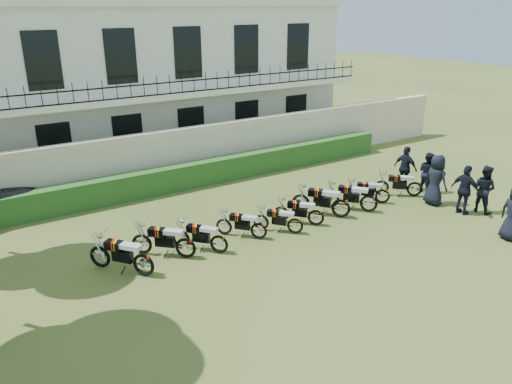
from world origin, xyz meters
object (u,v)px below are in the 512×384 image
at_px(motorcycle_3, 259,227).
at_px(motorcycle_0, 143,260).
at_px(motorcycle_7, 369,199).
at_px(motorcycle_2, 219,240).
at_px(officer_5, 405,168).
at_px(motorcycle_6, 341,204).
at_px(officer_4, 427,172).
at_px(motorcycle_9, 415,186).
at_px(officer_2, 465,190).
at_px(officer_3, 436,180).
at_px(motorcycle_5, 316,214).
at_px(officer_1, 484,189).
at_px(motorcycle_1, 185,243).
at_px(motorcycle_4, 295,222).
at_px(motorcycle_8, 383,193).

bearing_deg(motorcycle_3, motorcycle_0, 142.33).
bearing_deg(motorcycle_7, motorcycle_2, 140.31).
relative_size(motorcycle_3, officer_5, 0.76).
distance_m(motorcycle_3, officer_5, 7.57).
bearing_deg(motorcycle_6, motorcycle_3, 140.54).
bearing_deg(officer_4, motorcycle_7, 99.74).
relative_size(motorcycle_0, motorcycle_9, 1.14).
height_order(officer_2, officer_3, officer_3).
distance_m(motorcycle_2, officer_4, 9.56).
bearing_deg(motorcycle_6, motorcycle_5, 145.22).
bearing_deg(officer_5, officer_4, -153.31).
relative_size(motorcycle_3, officer_2, 0.74).
xyz_separation_m(motorcycle_7, officer_1, (3.53, -2.13, 0.37)).
bearing_deg(motorcycle_6, officer_2, -65.06).
distance_m(motorcycle_0, motorcycle_2, 2.41).
height_order(motorcycle_1, motorcycle_9, motorcycle_1).
bearing_deg(motorcycle_1, motorcycle_7, -49.35).
relative_size(motorcycle_6, officer_5, 0.98).
bearing_deg(motorcycle_3, motorcycle_7, -44.72).
xyz_separation_m(motorcycle_4, motorcycle_5, (0.99, 0.14, 0.02)).
height_order(motorcycle_1, motorcycle_2, motorcycle_1).
xyz_separation_m(motorcycle_7, motorcycle_9, (2.63, 0.18, -0.04)).
xyz_separation_m(motorcycle_7, motorcycle_8, (1.04, 0.33, -0.07)).
height_order(motorcycle_0, officer_4, officer_4).
distance_m(motorcycle_1, officer_3, 9.80).
relative_size(motorcycle_4, officer_1, 0.74).
bearing_deg(motorcycle_0, motorcycle_1, -25.49).
bearing_deg(officer_4, motorcycle_5, 96.63).
relative_size(motorcycle_1, officer_4, 0.93).
relative_size(motorcycle_4, motorcycle_5, 0.96).
distance_m(motorcycle_0, motorcycle_4, 5.17).
relative_size(motorcycle_3, officer_1, 0.77).
relative_size(motorcycle_1, motorcycle_4, 1.18).
relative_size(motorcycle_6, officer_4, 1.07).
bearing_deg(motorcycle_3, officer_1, -57.85).
bearing_deg(motorcycle_4, officer_4, -39.55).
xyz_separation_m(motorcycle_0, motorcycle_9, (11.13, 0.16, -0.06)).
relative_size(motorcycle_1, motorcycle_5, 1.13).
relative_size(motorcycle_4, motorcycle_8, 0.98).
xyz_separation_m(motorcycle_0, officer_5, (11.47, 0.99, 0.37)).
bearing_deg(motorcycle_2, motorcycle_6, -39.46).
distance_m(officer_1, officer_3, 1.67).
bearing_deg(officer_1, motorcycle_4, 66.41).
distance_m(motorcycle_7, officer_3, 2.78).
xyz_separation_m(motorcycle_0, motorcycle_4, (5.17, -0.06, -0.10)).
bearing_deg(motorcycle_1, officer_3, -52.79).
bearing_deg(motorcycle_5, motorcycle_9, -41.83).
distance_m(motorcycle_9, officer_1, 2.51).
bearing_deg(motorcycle_1, motorcycle_2, -61.03).
relative_size(motorcycle_7, motorcycle_9, 1.10).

